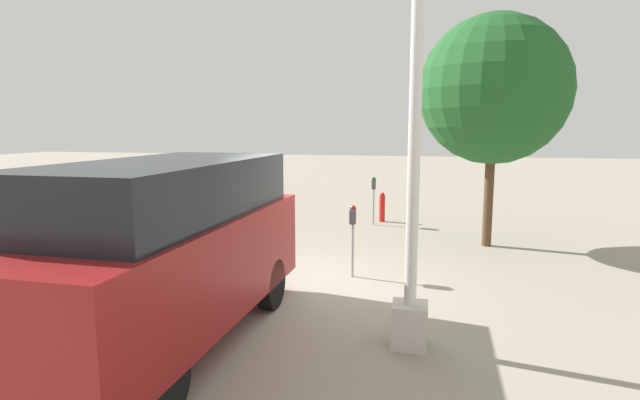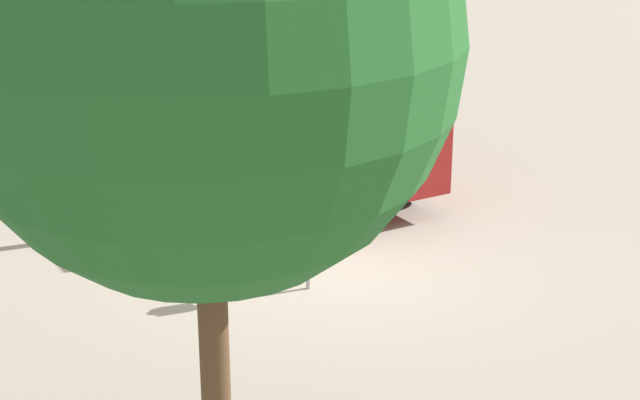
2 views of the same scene
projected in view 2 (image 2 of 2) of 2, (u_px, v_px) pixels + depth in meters
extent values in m
plane|color=gray|center=(321.00, 260.00, 11.83)|extent=(80.00, 80.00, 0.00)
cylinder|color=#9E9EA3|center=(308.00, 247.00, 10.88)|extent=(0.05, 0.05, 1.00)
cube|color=#47474C|center=(308.00, 194.00, 10.67)|extent=(0.21, 0.12, 0.26)
sphere|color=maroon|center=(308.00, 181.00, 10.62)|extent=(0.11, 0.11, 0.11)
cube|color=beige|center=(120.00, 213.00, 12.56)|extent=(0.44, 0.44, 0.55)
cube|color=maroon|center=(295.00, 117.00, 14.32)|extent=(4.99, 2.05, 1.24)
cube|color=black|center=(299.00, 53.00, 13.90)|extent=(4.00, 1.87, 0.69)
cube|color=orange|center=(189.00, 118.00, 16.13)|extent=(0.08, 0.12, 0.20)
cylinder|color=black|center=(200.00, 142.00, 15.35)|extent=(0.76, 0.25, 0.76)
cylinder|color=black|center=(294.00, 127.00, 16.18)|extent=(0.76, 0.25, 0.76)
cylinder|color=black|center=(297.00, 196.00, 12.87)|extent=(0.76, 0.25, 0.76)
cylinder|color=black|center=(402.00, 176.00, 13.70)|extent=(0.76, 0.25, 0.76)
cylinder|color=#513823|center=(215.00, 372.00, 6.85)|extent=(0.21, 0.21, 2.39)
sphere|color=#1E5623|center=(202.00, 37.00, 6.07)|extent=(3.30, 3.30, 3.30)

